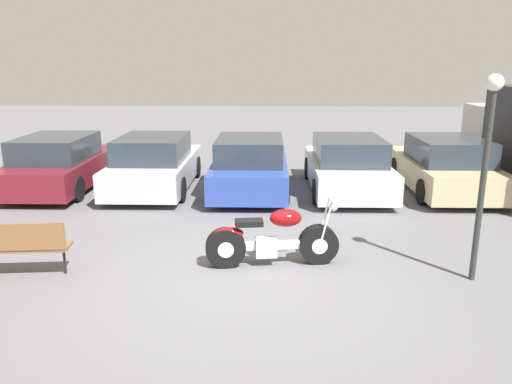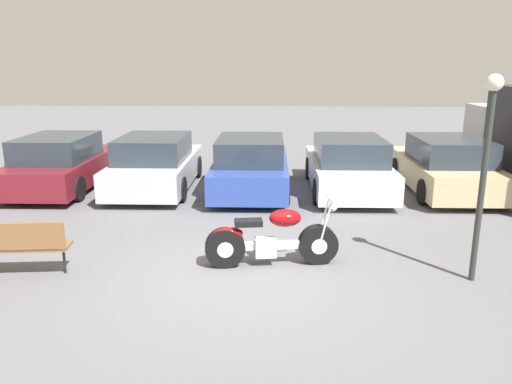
{
  "view_description": "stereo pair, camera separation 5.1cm",
  "coord_description": "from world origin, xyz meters",
  "views": [
    {
      "loc": [
        0.36,
        -7.1,
        3.21
      ],
      "look_at": [
        0.13,
        1.89,
        0.85
      ],
      "focal_mm": 35.0,
      "sensor_mm": 36.0,
      "label": 1
    },
    {
      "loc": [
        0.41,
        -7.09,
        3.21
      ],
      "look_at": [
        0.13,
        1.89,
        0.85
      ],
      "focal_mm": 35.0,
      "sensor_mm": 36.0,
      "label": 2
    }
  ],
  "objects": [
    {
      "name": "park_bench",
      "position": [
        -3.49,
        -0.1,
        0.55
      ],
      "size": [
        1.63,
        0.55,
        0.89
      ],
      "color": "brown",
      "rests_on": "ground_plane"
    },
    {
      "name": "parked_car_white",
      "position": [
        2.34,
        5.3,
        0.65
      ],
      "size": [
        1.9,
        4.17,
        1.39
      ],
      "color": "white",
      "rests_on": "ground_plane"
    },
    {
      "name": "parked_car_maroon",
      "position": [
        -5.01,
        5.38,
        0.65
      ],
      "size": [
        1.9,
        4.17,
        1.39
      ],
      "color": "maroon",
      "rests_on": "ground_plane"
    },
    {
      "name": "lamp_post",
      "position": [
        3.46,
        -0.01,
        2.0
      ],
      "size": [
        0.24,
        0.24,
        3.05
      ],
      "color": "#2D332D",
      "rests_on": "ground_plane"
    },
    {
      "name": "parked_car_champagne",
      "position": [
        4.79,
        5.34,
        0.65
      ],
      "size": [
        1.9,
        4.17,
        1.39
      ],
      "color": "#C6B284",
      "rests_on": "ground_plane"
    },
    {
      "name": "parked_car_blue",
      "position": [
        -0.11,
        5.24,
        0.65
      ],
      "size": [
        1.9,
        4.17,
        1.39
      ],
      "color": "#2D479E",
      "rests_on": "ground_plane"
    },
    {
      "name": "parked_car_silver",
      "position": [
        -2.56,
        5.4,
        0.65
      ],
      "size": [
        1.9,
        4.17,
        1.39
      ],
      "color": "#BCBCC1",
      "rests_on": "ground_plane"
    },
    {
      "name": "motorcycle",
      "position": [
        0.41,
        0.47,
        0.43
      ],
      "size": [
        2.16,
        0.67,
        1.09
      ],
      "color": "black",
      "rests_on": "ground_plane"
    },
    {
      "name": "ground_plane",
      "position": [
        0.0,
        0.0,
        0.0
      ],
      "size": [
        60.0,
        60.0,
        0.0
      ],
      "primitive_type": "plane",
      "color": "slate"
    }
  ]
}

